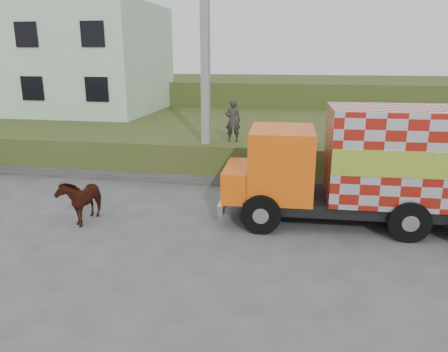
% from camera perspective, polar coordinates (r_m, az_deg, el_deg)
% --- Properties ---
extents(ground, '(120.00, 120.00, 0.00)m').
position_cam_1_polar(ground, '(12.62, -2.44, -6.72)').
color(ground, '#474749').
rests_on(ground, ground).
extents(embankment, '(40.00, 12.00, 1.50)m').
position_cam_1_polar(embankment, '(21.90, 3.39, 5.03)').
color(embankment, '#30501A').
rests_on(embankment, ground).
extents(embankment_far, '(40.00, 12.00, 3.00)m').
position_cam_1_polar(embankment_far, '(33.63, 6.02, 10.02)').
color(embankment_far, '#30501A').
rests_on(embankment_far, ground).
extents(retaining_strip, '(16.00, 0.50, 0.40)m').
position_cam_1_polar(retaining_strip, '(16.88, -5.90, -0.21)').
color(retaining_strip, '#595651').
rests_on(retaining_strip, ground).
extents(building, '(10.00, 8.00, 6.00)m').
position_cam_1_polar(building, '(27.92, -19.38, 14.26)').
color(building, silver).
rests_on(building, embankment).
extents(utility_pole, '(1.20, 0.30, 8.00)m').
position_cam_1_polar(utility_pole, '(16.38, -2.44, 13.14)').
color(utility_pole, gray).
rests_on(utility_pole, ground).
extents(cargo_truck, '(7.71, 2.92, 3.40)m').
position_cam_1_polar(cargo_truck, '(13.08, 18.86, 1.32)').
color(cargo_truck, black).
rests_on(cargo_truck, ground).
extents(cow, '(0.78, 1.64, 1.37)m').
position_cam_1_polar(cow, '(13.56, -18.12, -2.82)').
color(cow, '#36160D').
rests_on(cow, ground).
extents(pedestrian, '(0.64, 0.47, 1.62)m').
position_cam_1_polar(pedestrian, '(16.93, 1.18, 7.23)').
color(pedestrian, '#2B2927').
rests_on(pedestrian, embankment).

